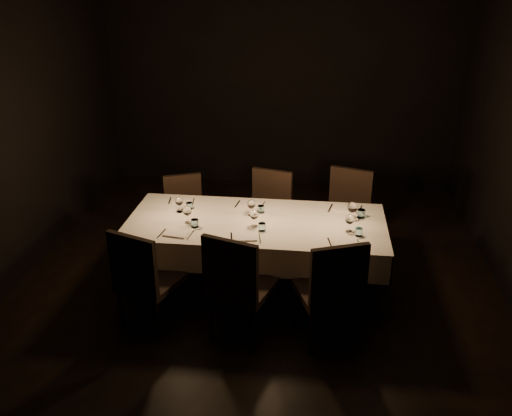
# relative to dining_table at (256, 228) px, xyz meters

# --- Properties ---
(room) EXTENTS (5.01, 6.01, 3.01)m
(room) POSITION_rel_dining_table_xyz_m (0.00, 0.00, 0.81)
(room) COLOR black
(room) RESTS_ON ground
(dining_table) EXTENTS (2.52, 1.12, 0.76)m
(dining_table) POSITION_rel_dining_table_xyz_m (0.00, 0.00, 0.00)
(dining_table) COLOR black
(dining_table) RESTS_ON ground
(chair_near_left) EXTENTS (0.62, 0.62, 1.00)m
(chair_near_left) POSITION_rel_dining_table_xyz_m (-0.89, -0.80, -0.14)
(chair_near_left) COLOR black
(chair_near_left) RESTS_ON ground
(place_setting_near_left) EXTENTS (0.33, 0.40, 0.18)m
(place_setting_near_left) POSITION_rel_dining_table_xyz_m (-0.65, -0.22, 0.14)
(place_setting_near_left) COLOR silver
(place_setting_near_left) RESTS_ON dining_table
(chair_near_center) EXTENTS (0.63, 0.63, 1.04)m
(chair_near_center) POSITION_rel_dining_table_xyz_m (-0.06, -0.84, -0.12)
(chair_near_center) COLOR black
(chair_near_center) RESTS_ON ground
(place_setting_near_center) EXTENTS (0.32, 0.39, 0.17)m
(place_setting_near_center) POSITION_rel_dining_table_xyz_m (0.00, -0.22, 0.14)
(place_setting_near_center) COLOR silver
(place_setting_near_center) RESTS_ON dining_table
(chair_near_right) EXTENTS (0.64, 0.64, 1.03)m
(chair_near_right) POSITION_rel_dining_table_xyz_m (0.74, -0.82, -0.13)
(chair_near_right) COLOR black
(chair_near_right) RESTS_ON ground
(place_setting_near_right) EXTENTS (0.32, 0.40, 0.17)m
(place_setting_near_right) POSITION_rel_dining_table_xyz_m (0.90, -0.22, 0.14)
(place_setting_near_right) COLOR silver
(place_setting_near_right) RESTS_ON dining_table
(chair_far_left) EXTENTS (0.55, 0.55, 0.89)m
(chair_far_left) POSITION_rel_dining_table_xyz_m (-0.91, 0.74, -0.19)
(chair_far_left) COLOR black
(chair_far_left) RESTS_ON ground
(place_setting_far_left) EXTENTS (0.30, 0.39, 0.16)m
(place_setting_far_left) POSITION_rel_dining_table_xyz_m (-0.79, 0.22, 0.14)
(place_setting_far_left) COLOR silver
(place_setting_far_left) RESTS_ON dining_table
(chair_far_center) EXTENTS (0.57, 0.57, 0.97)m
(chair_far_center) POSITION_rel_dining_table_xyz_m (0.04, 0.79, -0.16)
(chair_far_center) COLOR black
(chair_far_center) RESTS_ON ground
(place_setting_far_center) EXTENTS (0.32, 0.40, 0.17)m
(place_setting_far_center) POSITION_rel_dining_table_xyz_m (-0.06, 0.22, 0.14)
(place_setting_far_center) COLOR silver
(place_setting_far_center) RESTS_ON dining_table
(chair_far_right) EXTENTS (0.61, 0.61, 1.00)m
(chair_far_right) POSITION_rel_dining_table_xyz_m (0.92, 0.84, -0.14)
(chair_far_right) COLOR black
(chair_far_right) RESTS_ON ground
(place_setting_far_right) EXTENTS (0.37, 0.41, 0.20)m
(place_setting_far_right) POSITION_rel_dining_table_xyz_m (0.93, 0.22, 0.15)
(place_setting_far_right) COLOR silver
(place_setting_far_right) RESTS_ON dining_table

